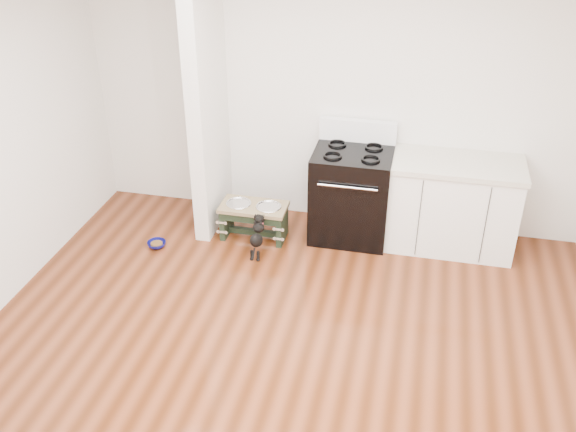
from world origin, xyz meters
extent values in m
plane|color=#451E0C|center=(0.00, 0.00, 0.00)|extent=(5.00, 5.00, 0.00)
plane|color=silver|center=(0.00, 2.50, 1.35)|extent=(5.00, 0.00, 5.00)
plane|color=white|center=(0.00, 0.00, 2.70)|extent=(5.00, 5.00, 0.00)
cube|color=silver|center=(-1.18, 2.10, 1.35)|extent=(0.15, 0.80, 2.70)
cube|color=black|center=(0.25, 2.15, 0.46)|extent=(0.76, 0.65, 0.92)
cube|color=black|center=(0.25, 1.84, 0.40)|extent=(0.58, 0.02, 0.50)
cylinder|color=silver|center=(0.25, 1.80, 0.72)|extent=(0.56, 0.02, 0.02)
cube|color=white|center=(0.25, 2.43, 1.03)|extent=(0.76, 0.08, 0.22)
torus|color=black|center=(0.07, 2.01, 0.93)|extent=(0.18, 0.18, 0.02)
torus|color=black|center=(0.43, 2.01, 0.93)|extent=(0.18, 0.18, 0.02)
torus|color=black|center=(0.07, 2.29, 0.93)|extent=(0.18, 0.18, 0.02)
torus|color=black|center=(0.43, 2.29, 0.93)|extent=(0.18, 0.18, 0.02)
cube|color=white|center=(1.23, 2.18, 0.43)|extent=(1.20, 0.60, 0.86)
cube|color=beige|center=(1.23, 2.18, 0.89)|extent=(1.24, 0.64, 0.05)
cube|color=black|center=(1.23, 1.92, 0.05)|extent=(1.20, 0.06, 0.10)
cube|color=black|center=(-0.98, 1.89, 0.16)|extent=(0.05, 0.32, 0.33)
cube|color=black|center=(-0.39, 1.89, 0.16)|extent=(0.05, 0.32, 0.33)
cube|color=black|center=(-0.69, 1.75, 0.29)|extent=(0.53, 0.03, 0.08)
cube|color=black|center=(-0.69, 1.89, 0.05)|extent=(0.53, 0.05, 0.05)
cube|color=brown|center=(-0.69, 1.89, 0.35)|extent=(0.66, 0.35, 0.04)
cylinder|color=silver|center=(-0.84, 1.89, 0.35)|extent=(0.23, 0.23, 0.04)
cylinder|color=silver|center=(-0.53, 1.89, 0.35)|extent=(0.23, 0.23, 0.04)
torus|color=silver|center=(-0.84, 1.89, 0.37)|extent=(0.26, 0.26, 0.02)
torus|color=silver|center=(-0.53, 1.89, 0.37)|extent=(0.26, 0.26, 0.02)
cylinder|color=black|center=(-0.60, 1.49, 0.05)|extent=(0.03, 0.03, 0.10)
cylinder|color=black|center=(-0.54, 1.49, 0.05)|extent=(0.03, 0.03, 0.10)
sphere|color=black|center=(-0.60, 1.48, 0.01)|extent=(0.04, 0.04, 0.04)
sphere|color=black|center=(-0.54, 1.48, 0.01)|extent=(0.04, 0.04, 0.04)
ellipsoid|color=black|center=(-0.57, 1.55, 0.18)|extent=(0.12, 0.27, 0.24)
sphere|color=black|center=(-0.57, 1.64, 0.28)|extent=(0.11, 0.11, 0.11)
sphere|color=black|center=(-0.57, 1.67, 0.35)|extent=(0.09, 0.09, 0.09)
sphere|color=black|center=(-0.60, 1.73, 0.35)|extent=(0.03, 0.03, 0.03)
sphere|color=black|center=(-0.54, 1.73, 0.35)|extent=(0.03, 0.03, 0.03)
cylinder|color=black|center=(-0.57, 1.44, 0.10)|extent=(0.02, 0.08, 0.09)
torus|color=#DF4150|center=(-0.57, 1.65, 0.31)|extent=(0.09, 0.06, 0.08)
imported|color=#0C0D59|center=(-1.58, 1.49, 0.03)|extent=(0.24, 0.24, 0.06)
cylinder|color=#4E2F16|center=(-1.58, 1.49, 0.03)|extent=(0.12, 0.12, 0.02)
camera|label=1|loc=(0.88, -3.44, 3.48)|focal=40.00mm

